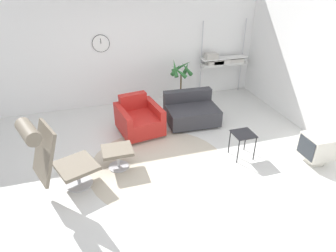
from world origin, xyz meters
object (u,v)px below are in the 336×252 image
at_px(lounge_chair, 51,153).
at_px(crt_television, 318,147).
at_px(couch_low, 191,112).
at_px(side_table, 243,137).
at_px(potted_plant, 181,87).
at_px(shelf_unit, 222,61).
at_px(ottoman, 117,153).
at_px(armchair_red, 139,120).

distance_m(lounge_chair, crt_television, 4.51).
bearing_deg(couch_low, side_table, 107.52).
distance_m(side_table, potted_plant, 2.45).
bearing_deg(lounge_chair, shelf_unit, 103.76).
distance_m(ottoman, shelf_unit, 4.06).
distance_m(side_table, shelf_unit, 2.99).
xyz_separation_m(ottoman, shelf_unit, (3.14, 2.48, 0.64)).
bearing_deg(crt_television, shelf_unit, 6.64).
distance_m(lounge_chair, potted_plant, 3.80).
bearing_deg(couch_low, potted_plant, -90.47).
bearing_deg(shelf_unit, ottoman, -141.67).
xyz_separation_m(crt_television, potted_plant, (-1.59, 2.97, 0.20)).
height_order(armchair_red, crt_television, armchair_red).
xyz_separation_m(ottoman, crt_television, (3.47, -0.87, 0.01)).
bearing_deg(crt_television, potted_plant, 29.26).
xyz_separation_m(crt_television, shelf_unit, (-0.32, 3.36, 0.63)).
distance_m(couch_low, potted_plant, 0.91).
relative_size(lounge_chair, potted_plant, 1.07).
height_order(armchair_red, couch_low, armchair_red).
relative_size(couch_low, shelf_unit, 0.59).
bearing_deg(potted_plant, side_table, -81.23).
bearing_deg(armchair_red, lounge_chair, 34.14).
bearing_deg(shelf_unit, crt_television, -84.48).
relative_size(armchair_red, shelf_unit, 0.52).
relative_size(ottoman, couch_low, 0.46).
xyz_separation_m(armchair_red, side_table, (1.63, -1.45, 0.15)).
bearing_deg(side_table, potted_plant, 98.77).
bearing_deg(armchair_red, ottoman, 52.26).
relative_size(ottoman, crt_television, 0.95).
relative_size(armchair_red, crt_television, 1.84).
bearing_deg(ottoman, shelf_unit, 38.33).
bearing_deg(shelf_unit, potted_plant, -162.73).
relative_size(ottoman, armchair_red, 0.51).
distance_m(armchair_red, shelf_unit, 2.94).
height_order(crt_television, shelf_unit, shelf_unit).
height_order(lounge_chair, side_table, lounge_chair).
xyz_separation_m(side_table, crt_television, (1.21, -0.55, -0.13)).
xyz_separation_m(lounge_chair, side_table, (3.25, 0.05, -0.33)).
xyz_separation_m(ottoman, side_table, (2.25, -0.33, 0.13)).
xyz_separation_m(ottoman, armchair_red, (0.62, 1.12, -0.02)).
xyz_separation_m(side_table, potted_plant, (-0.37, 2.42, 0.08)).
relative_size(lounge_chair, side_table, 2.63).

